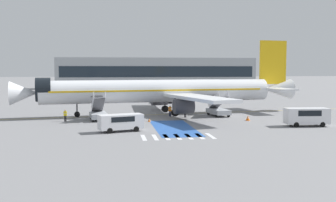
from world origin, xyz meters
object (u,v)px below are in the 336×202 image
airliner (164,91)px  traffic_cone_1 (248,118)px  terminal_building (157,73)px  service_van_1 (121,121)px  ground_crew_2 (185,111)px  boarding_stairs_forward (98,113)px  traffic_cone_0 (149,120)px  ground_crew_1 (65,115)px  service_van_0 (307,115)px  fuel_tanker (169,94)px  boarding_stairs_aft (218,110)px  ground_crew_0 (170,110)px

airliner → traffic_cone_1: 14.35m
traffic_cone_1 → terminal_building: terminal_building is taller
service_van_1 → ground_crew_2: 15.39m
boarding_stairs_forward → traffic_cone_0: boarding_stairs_forward is taller
service_van_1 → ground_crew_1: (-7.29, 9.80, -0.27)m
boarding_stairs_forward → service_van_1: (2.85, -10.61, 0.20)m
service_van_0 → fuel_tanker: bearing=22.1°
ground_crew_2 → service_van_0: bearing=174.6°
boarding_stairs_aft → service_van_0: 14.47m
ground_crew_0 → fuel_tanker: bearing=-111.7°
boarding_stairs_aft → fuel_tanker: bearing=90.6°
fuel_tanker → ground_crew_1: 35.01m
boarding_stairs_aft → ground_crew_0: (-7.39, 0.33, -0.02)m
boarding_stairs_forward → traffic_cone_1: (20.56, -3.48, -0.66)m
airliner → ground_crew_0: (0.52, -2.96, -2.74)m
traffic_cone_1 → boarding_stairs_aft: bearing=114.1°
traffic_cone_0 → traffic_cone_1: traffic_cone_1 is taller
boarding_stairs_aft → ground_crew_1: (-22.37, -3.19, -0.05)m
traffic_cone_1 → ground_crew_0: bearing=148.3°
fuel_tanker → traffic_cone_1: bearing=-71.0°
boarding_stairs_aft → service_van_1: size_ratio=1.02×
airliner → service_van_0: bearing=-141.3°
service_van_0 → traffic_cone_0: 20.36m
boarding_stairs_forward → ground_crew_0: bearing=6.8°
airliner → traffic_cone_0: size_ratio=99.28×
airliner → ground_crew_2: 5.77m
boarding_stairs_aft → service_van_0: boarding_stairs_aft is taller
service_van_1 → service_van_0: bearing=76.8°
fuel_tanker → service_van_0: bearing=-65.1°
ground_crew_2 → terminal_building: bearing=-60.2°
boarding_stairs_forward → ground_crew_2: size_ratio=3.17×
ground_crew_0 → traffic_cone_0: (-3.66, -5.43, -0.73)m
ground_crew_2 → boarding_stairs_aft: bearing=-134.6°
boarding_stairs_aft → ground_crew_1: boarding_stairs_aft is taller
fuel_tanker → terminal_building: size_ratio=0.14×
traffic_cone_1 → ground_crew_2: bearing=149.0°
ground_crew_2 → traffic_cone_0: 7.04m
terminal_building → ground_crew_1: bearing=-104.3°
fuel_tanker → ground_crew_2: bearing=-85.4°
ground_crew_0 → ground_crew_1: bearing=-0.6°
boarding_stairs_forward → ground_crew_1: 4.51m
fuel_tanker → service_van_1: bearing=-98.2°
airliner → fuel_tanker: airliner is taller
boarding_stairs_forward → service_van_1: 10.99m
ground_crew_2 → terminal_building: size_ratio=0.02×
fuel_tanker → traffic_cone_0: 32.43m
boarding_stairs_aft → service_van_1: boarding_stairs_aft is taller
ground_crew_2 → traffic_cone_1: size_ratio=2.55×
ground_crew_0 → ground_crew_2: bearing=131.8°
service_van_1 → traffic_cone_1: 19.11m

